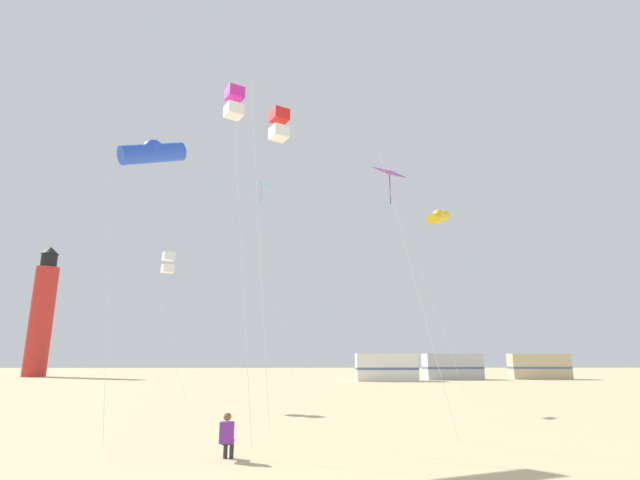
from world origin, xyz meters
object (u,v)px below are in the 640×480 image
(kite_diamond_violet, at_px, (391,181))
(rv_van_white, at_px, (386,367))
(lighthouse_distant, at_px, (42,314))
(rv_van_tan, at_px, (539,366))
(kite_diamond_cyan, at_px, (262,193))
(kite_flyer_standing, at_px, (227,435))
(kite_box_magenta, at_px, (234,103))
(kite_box_scarlet, at_px, (279,125))
(kite_box_white, at_px, (168,263))
(kite_tube_blue, at_px, (153,152))
(kite_tube_gold, at_px, (439,217))
(rv_van_silver, at_px, (452,367))

(kite_diamond_violet, xyz_separation_m, rv_van_white, (5.33, 35.86, -7.26))
(kite_diamond_violet, xyz_separation_m, lighthouse_distant, (-37.58, 47.26, -0.81))
(rv_van_white, xyz_separation_m, rv_van_tan, (17.98, 3.57, 0.00))
(kite_diamond_cyan, bearing_deg, lighthouse_distant, 132.18)
(kite_flyer_standing, bearing_deg, kite_diamond_cyan, -84.81)
(kite_box_magenta, bearing_deg, lighthouse_distant, 124.00)
(kite_box_scarlet, xyz_separation_m, kite_diamond_cyan, (-1.79, 12.07, 1.53))
(kite_box_white, distance_m, rv_van_tan, 45.21)
(kite_box_white, bearing_deg, kite_diamond_cyan, 20.17)
(kite_tube_blue, height_order, kite_box_magenta, kite_box_magenta)
(kite_tube_blue, xyz_separation_m, rv_van_white, (14.11, 35.20, -8.57))
(kite_tube_gold, relative_size, lighthouse_distant, 0.73)
(kite_tube_blue, bearing_deg, kite_diamond_violet, -4.25)
(kite_flyer_standing, bearing_deg, rv_van_silver, -111.63)
(kite_box_magenta, bearing_deg, rv_van_silver, 63.98)
(lighthouse_distant, relative_size, rv_van_silver, 2.54)
(kite_flyer_standing, bearing_deg, rv_van_white, -102.97)
(kite_flyer_standing, relative_size, kite_box_white, 0.14)
(kite_box_white, height_order, lighthouse_distant, lighthouse_distant)
(kite_diamond_cyan, bearing_deg, kite_tube_gold, 9.24)
(kite_tube_blue, height_order, kite_box_scarlet, kite_box_scarlet)
(kite_diamond_violet, distance_m, rv_van_tan, 46.37)
(kite_box_scarlet, relative_size, kite_diamond_cyan, 0.86)
(kite_tube_gold, bearing_deg, rv_van_tan, 55.09)
(kite_box_magenta, distance_m, rv_van_white, 38.87)
(kite_diamond_violet, xyz_separation_m, kite_diamond_cyan, (-5.86, 12.26, 3.78))
(kite_tube_blue, bearing_deg, kite_diamond_cyan, 75.87)
(kite_tube_gold, relative_size, kite_box_magenta, 1.00)
(kite_diamond_cyan, xyz_separation_m, rv_van_white, (11.18, 23.60, -11.04))
(kite_tube_blue, height_order, kite_diamond_cyan, kite_diamond_cyan)
(kite_box_magenta, height_order, rv_van_tan, kite_box_magenta)
(kite_tube_blue, xyz_separation_m, lighthouse_distant, (-28.80, 46.61, -2.12))
(lighthouse_distant, bearing_deg, kite_tube_blue, -58.29)
(kite_tube_gold, xyz_separation_m, kite_box_scarlet, (-9.73, -13.94, -0.64))
(kite_tube_gold, relative_size, kite_tube_blue, 1.15)
(kite_tube_blue, bearing_deg, kite_box_white, 101.76)
(kite_diamond_cyan, relative_size, rv_van_tan, 2.02)
(kite_flyer_standing, relative_size, rv_van_silver, 0.18)
(kite_diamond_cyan, xyz_separation_m, lighthouse_distant, (-31.72, 35.00, -4.59))
(kite_box_scarlet, height_order, kite_box_magenta, kite_box_magenta)
(kite_flyer_standing, bearing_deg, lighthouse_distant, -55.06)
(kite_diamond_violet, xyz_separation_m, rv_van_tan, (23.31, 39.42, -7.26))
(kite_flyer_standing, xyz_separation_m, kite_diamond_violet, (5.00, 2.91, 8.04))
(kite_box_magenta, relative_size, rv_van_white, 1.91)
(lighthouse_distant, bearing_deg, kite_box_scarlet, -54.55)
(kite_diamond_cyan, distance_m, rv_van_tan, 41.36)
(rv_van_silver, bearing_deg, rv_van_tan, -2.04)
(lighthouse_distant, relative_size, rv_van_white, 2.60)
(kite_tube_blue, xyz_separation_m, rv_van_silver, (22.05, 38.32, -8.57))
(kite_tube_blue, distance_m, lighthouse_distant, 54.83)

